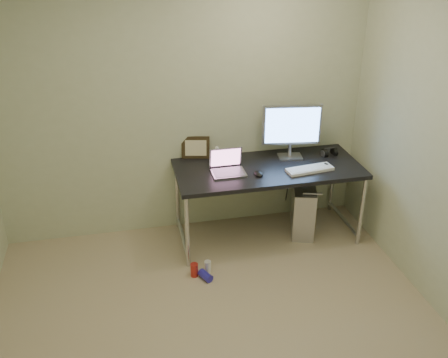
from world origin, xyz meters
TOP-DOWN VIEW (x-y plane):
  - floor at (0.00, 0.00)m, footprint 3.50×3.50m
  - wall_back at (0.00, 1.75)m, footprint 3.50×0.02m
  - desk at (0.73, 1.37)m, footprint 1.73×0.76m
  - tower_computer at (1.12, 1.38)m, footprint 0.34×0.52m
  - cable_a at (1.07, 1.70)m, footprint 0.01×0.16m
  - cable_b at (1.16, 1.68)m, footprint 0.02×0.11m
  - can_red at (-0.07, 0.87)m, footprint 0.09×0.09m
  - can_white at (0.06, 0.90)m, footprint 0.08×0.08m
  - can_blue at (0.02, 0.81)m, footprint 0.12×0.15m
  - laptop at (0.34, 1.35)m, footprint 0.30×0.25m
  - monitor at (1.00, 1.54)m, footprint 0.56×0.19m
  - keyboard at (1.08, 1.21)m, footprint 0.45×0.20m
  - mouse_right at (1.26, 1.26)m, footprint 0.11×0.14m
  - mouse_left at (0.60, 1.23)m, footprint 0.08×0.12m
  - headphones at (1.40, 1.50)m, footprint 0.16×0.09m
  - picture_frame at (0.11, 1.72)m, footprint 0.28×0.13m
  - webcam at (0.30, 1.63)m, footprint 0.04×0.03m

SIDE VIEW (x-z plane):
  - floor at x=0.00m, z-range 0.00..0.00m
  - can_blue at x=0.02m, z-range 0.00..0.07m
  - can_white at x=0.06m, z-range 0.00..0.11m
  - can_red at x=-0.07m, z-range 0.00..0.12m
  - tower_computer at x=1.12m, z-range -0.01..0.52m
  - cable_b at x=1.16m, z-range 0.02..0.74m
  - cable_a at x=1.07m, z-range 0.06..0.74m
  - desk at x=0.73m, z-range 0.30..1.05m
  - keyboard at x=1.08m, z-range 0.75..0.78m
  - mouse_right at x=1.26m, z-range 0.75..0.79m
  - mouse_left at x=0.60m, z-range 0.75..0.79m
  - headphones at x=1.40m, z-range 0.73..0.83m
  - laptop at x=0.34m, z-range 0.69..0.90m
  - webcam at x=0.30m, z-range 0.78..0.91m
  - picture_frame at x=0.11m, z-range 0.75..0.97m
  - monitor at x=1.00m, z-range 0.79..1.32m
  - wall_back at x=0.00m, z-range 0.00..2.50m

